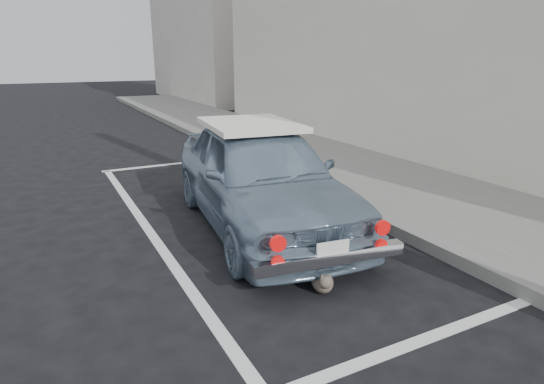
{
  "coord_description": "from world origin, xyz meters",
  "views": [
    {
      "loc": [
        -2.02,
        -2.74,
        2.21
      ],
      "look_at": [
        0.2,
        1.53,
        0.75
      ],
      "focal_mm": 30.0,
      "sensor_mm": 36.0,
      "label": 1
    }
  ],
  "objects": [
    {
      "name": "pline_rear",
      "position": [
        0.5,
        -0.5,
        0.0
      ],
      "size": [
        3.0,
        0.12,
        0.01
      ],
      "primitive_type": "cube",
      "color": "silver",
      "rests_on": "ground"
    },
    {
      "name": "cat",
      "position": [
        0.23,
        0.54,
        0.12
      ],
      "size": [
        0.32,
        0.44,
        0.26
      ],
      "rotation": [
        0.0,
        0.0,
        -0.39
      ],
      "color": "#706055",
      "rests_on": "ground"
    },
    {
      "name": "pline_side",
      "position": [
        -0.9,
        3.0,
        0.0
      ],
      "size": [
        0.12,
        7.0,
        0.01
      ],
      "primitive_type": "cube",
      "color": "silver",
      "rests_on": "ground"
    },
    {
      "name": "ground",
      "position": [
        0.0,
        0.0,
        0.0
      ],
      "size": [
        80.0,
        80.0,
        0.0
      ],
      "primitive_type": "plane",
      "color": "black",
      "rests_on": "ground"
    },
    {
      "name": "retro_coupe",
      "position": [
        0.49,
        2.43,
        0.7
      ],
      "size": [
        2.1,
        4.23,
        1.38
      ],
      "rotation": [
        0.0,
        0.0,
        -0.12
      ],
      "color": "gray",
      "rests_on": "ground"
    },
    {
      "name": "building_far",
      "position": [
        6.35,
        20.0,
        4.0
      ],
      "size": [
        3.5,
        10.0,
        8.0
      ],
      "primitive_type": "cube",
      "color": "#BCB3AA",
      "rests_on": "ground"
    },
    {
      "name": "sidewalk",
      "position": [
        3.2,
        2.0,
        0.07
      ],
      "size": [
        2.8,
        40.0,
        0.15
      ],
      "primitive_type": "cube",
      "color": "slate",
      "rests_on": "ground"
    },
    {
      "name": "pline_front",
      "position": [
        0.5,
        6.5,
        0.0
      ],
      "size": [
        3.0,
        0.12,
        0.01
      ],
      "primitive_type": "cube",
      "color": "silver",
      "rests_on": "ground"
    }
  ]
}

